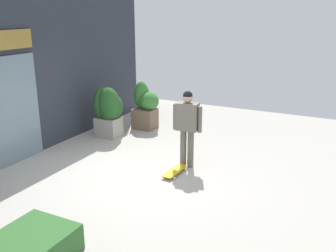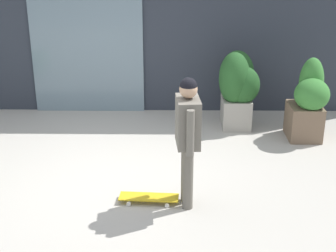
# 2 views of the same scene
# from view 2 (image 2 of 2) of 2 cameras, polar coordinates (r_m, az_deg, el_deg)

# --- Properties ---
(ground_plane) EXTENTS (12.00, 12.00, 0.00)m
(ground_plane) POSITION_cam_2_polar(r_m,az_deg,el_deg) (6.89, -4.62, -5.57)
(ground_plane) COLOR #B2ADA3
(building_facade) EXTENTS (8.72, 0.31, 3.66)m
(building_facade) POSITION_cam_2_polar(r_m,az_deg,el_deg) (8.96, -3.62, 13.07)
(building_facade) COLOR #2D333D
(building_facade) RESTS_ON ground_plane
(skateboarder) EXTENTS (0.30, 0.62, 1.61)m
(skateboarder) POSITION_cam_2_polar(r_m,az_deg,el_deg) (5.75, 2.28, -0.48)
(skateboarder) COLOR #666056
(skateboarder) RESTS_ON ground_plane
(skateboard) EXTENTS (0.75, 0.29, 0.08)m
(skateboard) POSITION_cam_2_polar(r_m,az_deg,el_deg) (6.20, -2.21, -8.19)
(skateboard) COLOR gold
(skateboard) RESTS_ON ground_plane
(planter_box_left) EXTENTS (0.57, 0.75, 1.28)m
(planter_box_left) POSITION_cam_2_polar(r_m,az_deg,el_deg) (8.15, 15.84, 2.78)
(planter_box_left) COLOR brown
(planter_box_left) RESTS_ON ground_plane
(planter_box_right) EXTENTS (0.67, 0.74, 1.31)m
(planter_box_right) POSITION_cam_2_polar(r_m,az_deg,el_deg) (8.34, 7.91, 4.66)
(planter_box_right) COLOR gray
(planter_box_right) RESTS_ON ground_plane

